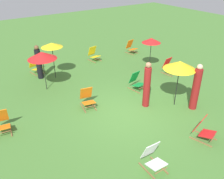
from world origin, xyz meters
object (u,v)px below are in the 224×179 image
umbrella_0 (180,65)px  person_1 (196,88)px  umbrella_3 (52,45)px  deckchair_10 (87,99)px  deckchair_2 (131,47)px  umbrella_2 (42,55)px  deckchair_4 (153,158)px  deckchair_6 (169,67)px  deckchair_5 (203,129)px  deckchair_8 (36,66)px  umbrella_1 (151,40)px  deckchair_1 (136,82)px  person_0 (147,86)px  deckchair_0 (94,54)px  deckchair_9 (2,123)px

umbrella_0 → person_1: 1.10m
umbrella_3 → deckchair_10: bearing=-89.9°
deckchair_2 → umbrella_2: umbrella_2 is taller
person_1 → deckchair_2: bearing=4.4°
deckchair_4 → person_1: size_ratio=0.44×
deckchair_6 → umbrella_3: umbrella_3 is taller
deckchair_5 → deckchair_8: bearing=92.3°
deckchair_2 → deckchair_4: 9.69m
deckchair_6 → umbrella_1: (-0.43, 1.00, 1.21)m
umbrella_0 → umbrella_1: size_ratio=1.11×
deckchair_1 → person_0: (-0.60, -1.33, 0.54)m
deckchair_6 → person_1: person_1 is taller
deckchair_1 → deckchair_6: size_ratio=1.00×
umbrella_2 → umbrella_0: bearing=-47.7°
person_1 → deckchair_8: bearing=51.8°
deckchair_1 → umbrella_1: (2.07, 1.40, 1.21)m
umbrella_2 → umbrella_3: bearing=48.8°
umbrella_1 → deckchair_2: bearing=73.3°
deckchair_6 → umbrella_3: 5.98m
deckchair_6 → deckchair_0: bearing=114.4°
deckchair_1 → deckchair_5: same height
umbrella_0 → umbrella_2: bearing=132.3°
deckchair_2 → deckchair_5: (-3.28, -7.93, 0.00)m
umbrella_2 → person_1: bearing=-48.6°
deckchair_10 → umbrella_3: umbrella_3 is taller
deckchair_0 → deckchair_1: (-0.23, -4.20, 0.00)m
deckchair_2 → umbrella_2: size_ratio=0.46×
umbrella_0 → umbrella_1: 3.74m
deckchair_8 → umbrella_3: bearing=-73.5°
deckchair_4 → deckchair_8: size_ratio=1.00×
deckchair_2 → person_1: size_ratio=0.44×
deckchair_1 → deckchair_5: 3.97m
deckchair_6 → deckchair_4: bearing=-146.4°
deckchair_6 → person_1: (-1.68, -2.94, 0.53)m
umbrella_2 → person_0: bearing=-52.0°
deckchair_4 → person_0: 3.41m
deckchair_5 → deckchair_9: (-5.35, 4.11, 0.00)m
deckchair_2 → umbrella_2: 6.62m
deckchair_0 → umbrella_1: (1.85, -2.80, 1.21)m
deckchair_0 → umbrella_3: 3.27m
deckchair_9 → umbrella_0: (6.20, -2.12, 1.37)m
deckchair_9 → umbrella_1: bearing=17.8°
deckchair_2 → deckchair_6: same height
deckchair_2 → person_1: person_1 is taller
deckchair_0 → deckchair_5: bearing=-102.2°
deckchair_6 → person_0: size_ratio=0.44×
deckchair_0 → deckchair_4: (-2.91, -8.17, 0.00)m
deckchair_6 → deckchair_10: 5.11m
deckchair_4 → person_1: person_1 is taller
person_0 → deckchair_8: bearing=46.1°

